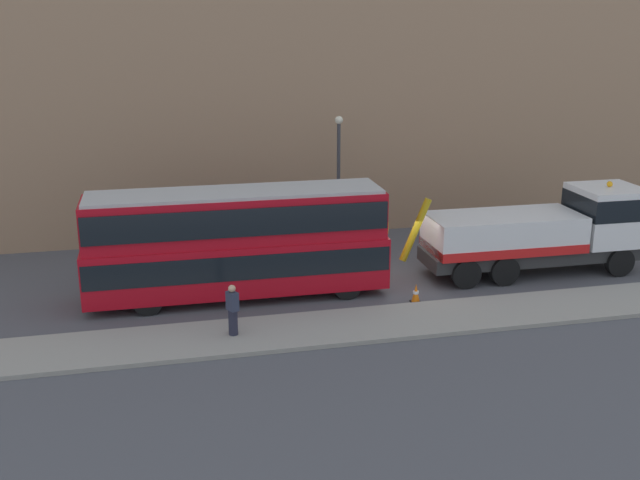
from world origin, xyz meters
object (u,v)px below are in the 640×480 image
recovery_tow_truck (544,231)px  street_lamp (339,169)px  traffic_cone_near_bus (416,294)px  pedestrian_onlooker (233,311)px  double_decker_bus (237,240)px

recovery_tow_truck → street_lamp: bearing=140.8°
recovery_tow_truck → traffic_cone_near_bus: (-6.18, -2.05, -1.42)m
traffic_cone_near_bus → street_lamp: (-0.89, 7.96, 3.13)m
pedestrian_onlooker → traffic_cone_near_bus: size_ratio=2.38×
double_decker_bus → street_lamp: 8.06m
pedestrian_onlooker → traffic_cone_near_bus: bearing=-14.0°
recovery_tow_truck → street_lamp: street_lamp is taller
recovery_tow_truck → street_lamp: size_ratio=1.74×
double_decker_bus → traffic_cone_near_bus: 6.84m
double_decker_bus → pedestrian_onlooker: 4.00m
traffic_cone_near_bus → street_lamp: street_lamp is taller
recovery_tow_truck → double_decker_bus: size_ratio=0.92×
recovery_tow_truck → traffic_cone_near_bus: recovery_tow_truck is taller
double_decker_bus → traffic_cone_near_bus: bearing=-17.6°
recovery_tow_truck → pedestrian_onlooker: (-13.06, -3.74, -0.77)m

